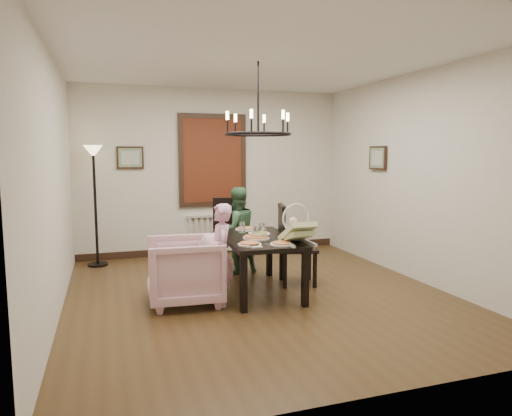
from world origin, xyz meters
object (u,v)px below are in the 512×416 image
elderly_woman (221,263)px  seated_man (237,238)px  baby_bouncer (297,230)px  dining_table (258,244)px  drinking_glass (257,232)px  floor_lamp (95,208)px  chair_right (298,244)px  armchair (185,270)px  chair_far (229,234)px

elderly_woman → seated_man: (0.55, 1.29, 0.03)m
elderly_woman → baby_bouncer: baby_bouncer is taller
dining_table → baby_bouncer: 0.66m
elderly_woman → drinking_glass: (0.51, 0.26, 0.29)m
dining_table → floor_lamp: (-1.93, 2.04, 0.29)m
chair_right → elderly_woman: chair_right is taller
armchair → drinking_glass: 0.98m
chair_right → elderly_woman: (-1.16, -0.50, -0.05)m
dining_table → elderly_woman: size_ratio=1.57×
chair_right → drinking_glass: bearing=123.9°
dining_table → seated_man: seated_man is taller
chair_far → floor_lamp: bearing=170.4°
seated_man → baby_bouncer: bearing=92.2°
seated_man → chair_far: bearing=-87.7°
chair_far → chair_right: (0.66, -1.06, 0.01)m
elderly_woman → drinking_glass: size_ratio=6.47×
chair_far → chair_right: chair_right is taller
seated_man → floor_lamp: 2.24m
floor_lamp → baby_bouncer: bearing=-49.4°
armchair → elderly_woman: (0.38, -0.19, 0.10)m
elderly_woman → seated_man: size_ratio=0.93×
seated_man → baby_bouncer: 1.56m
dining_table → drinking_glass: bearing=-119.8°
seated_man → floor_lamp: (-1.93, 1.08, 0.38)m
floor_lamp → chair_far: bearing=-23.6°
seated_man → floor_lamp: floor_lamp is taller
armchair → baby_bouncer: size_ratio=1.74×
armchair → baby_bouncer: (1.23, -0.40, 0.47)m
armchair → floor_lamp: (-0.99, 2.18, 0.52)m
baby_bouncer → drinking_glass: size_ratio=3.25×
chair_far → seated_man: bearing=-64.9°
chair_right → floor_lamp: size_ratio=0.60×
seated_man → armchair: bearing=40.7°
dining_table → floor_lamp: size_ratio=0.84×
dining_table → baby_bouncer: size_ratio=3.14×
chair_far → seated_man: size_ratio=1.03×
elderly_woman → floor_lamp: size_ratio=0.54×
floor_lamp → elderly_woman: bearing=-60.0°
baby_bouncer → drinking_glass: 0.58m
chair_right → armchair: bearing=115.3°
elderly_woman → seated_man: seated_man is taller
chair_right → drinking_glass: chair_right is taller
seated_man → floor_lamp: size_ratio=0.57×
dining_table → drinking_glass: 0.18m
elderly_woman → baby_bouncer: 0.95m
armchair → drinking_glass: size_ratio=5.66×
chair_far → elderly_woman: (-0.50, -1.56, -0.05)m
dining_table → drinking_glass: (-0.04, -0.07, 0.16)m
elderly_woman → dining_table: bearing=128.9°
armchair → seated_man: bearing=143.7°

